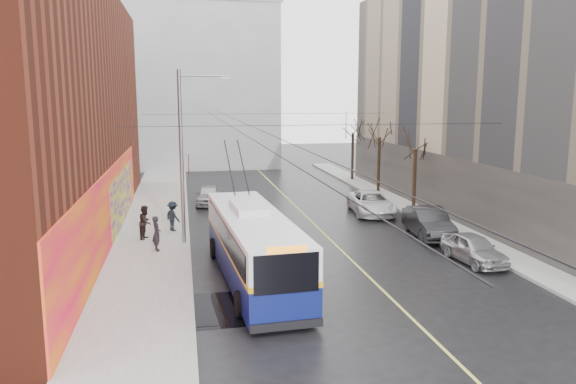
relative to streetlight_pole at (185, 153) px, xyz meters
name	(u,v)px	position (x,y,z in m)	size (l,w,h in m)	color
ground	(358,306)	(6.14, -10.00, -4.85)	(140.00, 140.00, 0.00)	black
sidewalk_left	(153,236)	(-1.86, 2.00, -4.77)	(4.00, 60.00, 0.15)	gray
sidewalk_right	(440,223)	(15.14, 2.00, -4.77)	(2.00, 60.00, 0.15)	gray
lane_line	(312,222)	(7.64, 4.00, -4.84)	(0.12, 50.00, 0.01)	#BFB74C
building_right	(547,91)	(23.13, 4.00, 3.15)	(14.06, 36.00, 16.00)	tan
building_far	(182,83)	(0.14, 34.99, 4.17)	(20.50, 12.10, 18.00)	gray
streetlight_pole	(185,153)	(0.00, 0.00, 0.00)	(2.65, 0.60, 9.00)	slate
catenary_wires	(244,120)	(3.60, 4.77, 1.40)	(18.00, 60.00, 0.22)	black
tree_near	(416,138)	(15.14, 6.00, 0.13)	(3.20, 3.20, 6.40)	black
tree_mid	(380,127)	(15.14, 13.00, 0.41)	(3.20, 3.20, 6.68)	black
tree_far	(353,124)	(15.14, 20.00, 0.30)	(3.20, 3.20, 6.57)	black
puddle	(210,310)	(0.70, -9.31, -4.84)	(2.23, 3.56, 0.01)	black
pigeons_flying	(254,99)	(3.60, -0.13, 2.72)	(3.73, 3.74, 1.90)	slate
trolleybus	(253,245)	(2.70, -6.27, -3.31)	(3.27, 11.75, 5.51)	#0A124F
parked_car_a	(474,248)	(13.14, -5.65, -4.17)	(1.60, 3.97, 1.35)	#AFB0B4
parked_car_b	(429,222)	(13.14, -0.71, -4.04)	(1.71, 4.90, 1.61)	black
parked_car_c	(371,203)	(12.03, 5.68, -4.11)	(2.46, 5.34, 1.48)	silver
following_car	(209,195)	(1.64, 11.03, -4.16)	(1.62, 4.03, 1.37)	#9F9EA3
pedestrian_a	(157,233)	(-1.48, -1.35, -3.83)	(0.63, 0.42, 1.74)	black
pedestrian_b	(145,222)	(-2.16, 1.16, -3.79)	(0.88, 0.68, 1.81)	black
pedestrian_c	(173,216)	(-0.75, 2.72, -3.85)	(1.09, 0.63, 1.69)	black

